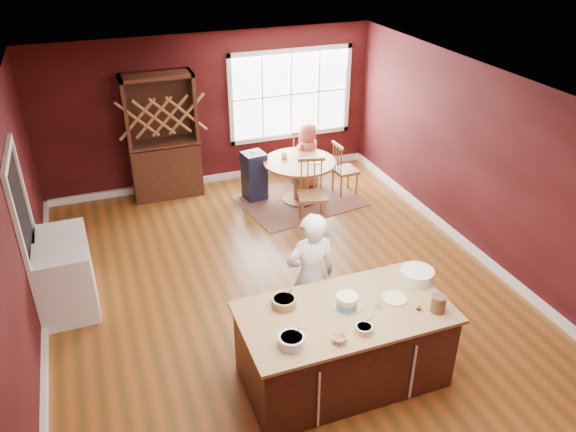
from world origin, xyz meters
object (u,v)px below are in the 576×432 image
object	(u,v)px
layer_cake	(347,301)
toddler	(251,156)
dining_table	(300,173)
washer	(67,284)
chair_south	(312,193)
dryer	(66,259)
high_chair	(254,175)
baker	(311,277)
chair_north	(297,154)
kitchen_island	(343,347)
chair_east	(345,168)
hutch	(163,137)
seated_woman	(308,155)

from	to	relation	value
layer_cake	toddler	world-z (taller)	layer_cake
dining_table	washer	size ratio (longest dim) A/B	1.33
chair_south	dryer	size ratio (longest dim) A/B	1.25
high_chair	layer_cake	bearing A→B (deg)	-102.99
baker	chair_north	bearing A→B (deg)	-107.80
kitchen_island	dining_table	bearing A→B (deg)	74.82
baker	washer	bearing A→B (deg)	-25.63
chair_east	chair_north	size ratio (longest dim) A/B	0.95
hutch	high_chair	bearing A→B (deg)	-25.46
toddler	dryer	distance (m)	3.49
kitchen_island	chair_north	xyz separation A→B (m)	(1.39, 4.92, 0.07)
toddler	chair_east	bearing A→B (deg)	-12.24
dining_table	seated_woman	bearing A→B (deg)	55.09
dryer	hutch	bearing A→B (deg)	53.17
chair_east	toddler	bearing A→B (deg)	74.86
chair_north	chair_south	bearing A→B (deg)	73.83
toddler	layer_cake	bearing A→B (deg)	-94.09
baker	washer	xyz separation A→B (m)	(-2.67, 1.36, -0.35)
chair_south	dryer	xyz separation A→B (m)	(-3.72, -0.46, -0.11)
baker	dryer	xyz separation A→B (m)	(-2.67, 2.00, -0.39)
hutch	washer	bearing A→B (deg)	-120.37
high_chair	chair_south	bearing A→B (deg)	-71.19
baker	layer_cake	bearing A→B (deg)	98.49
chair_east	chair_north	xyz separation A→B (m)	(-0.58, 0.84, 0.03)
kitchen_island	high_chair	bearing A→B (deg)	84.73
high_chair	seated_woman	bearing A→B (deg)	-0.79
chair_east	high_chair	world-z (taller)	chair_east
washer	dryer	xyz separation A→B (m)	(0.00, 0.64, -0.03)
baker	dryer	world-z (taller)	baker
seated_woman	washer	xyz separation A→B (m)	(-4.17, -2.41, -0.14)
baker	toddler	bearing A→B (deg)	-94.89
dining_table	layer_cake	size ratio (longest dim) A/B	3.92
chair_south	hutch	bearing A→B (deg)	152.81
baker	dryer	distance (m)	3.36
kitchen_island	high_chair	distance (m)	4.47
chair_east	dryer	xyz separation A→B (m)	(-4.69, -1.26, -0.05)
layer_cake	chair_south	world-z (taller)	chair_south
chair_south	chair_north	world-z (taller)	chair_south
baker	seated_woman	size ratio (longest dim) A/B	1.36
chair_east	high_chair	xyz separation A→B (m)	(-1.56, 0.37, -0.04)
chair_south	toddler	size ratio (longest dim) A/B	4.13
layer_cake	dining_table	bearing A→B (deg)	75.17
kitchen_island	chair_east	world-z (taller)	chair_east
dining_table	washer	xyz separation A→B (m)	(-3.82, -1.90, -0.07)
chair_south	dryer	bearing A→B (deg)	-157.51
dining_table	washer	world-z (taller)	washer
chair_east	seated_woman	world-z (taller)	seated_woman
chair_north	dryer	bearing A→B (deg)	24.06
chair_east	dryer	world-z (taller)	chair_east
hutch	dryer	xyz separation A→B (m)	(-1.72, -2.30, -0.65)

